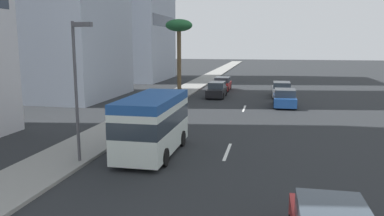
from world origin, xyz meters
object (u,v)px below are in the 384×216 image
(car_second, at_px, (222,84))
(car_third, at_px, (285,98))
(minibus_lead, at_px, (153,122))
(car_sixth, at_px, (217,90))
(palm_tree, at_px, (179,30))
(street_lamp, at_px, (78,76))
(car_fifth, at_px, (281,90))
(pedestrian_near_lamp, at_px, (134,111))

(car_second, height_order, car_third, car_third)
(minibus_lead, xyz_separation_m, car_sixth, (21.19, -0.37, -0.88))
(car_second, height_order, palm_tree, palm_tree)
(minibus_lead, height_order, street_lamp, street_lamp)
(car_sixth, bearing_deg, car_third, 53.22)
(car_second, bearing_deg, minibus_lead, -0.51)
(palm_tree, bearing_deg, car_sixth, -94.56)
(street_lamp, bearing_deg, car_fifth, -21.45)
(car_sixth, relative_size, street_lamp, 0.72)
(minibus_lead, xyz_separation_m, pedestrian_near_lamp, (5.84, 3.11, -0.54))
(car_fifth, distance_m, palm_tree, 12.48)
(street_lamp, bearing_deg, car_third, -28.19)
(palm_tree, distance_m, street_lamp, 23.94)
(car_third, bearing_deg, street_lamp, 151.81)
(minibus_lead, height_order, palm_tree, palm_tree)
(minibus_lead, xyz_separation_m, car_third, (16.17, -7.09, -0.87))
(car_second, bearing_deg, car_sixth, 1.31)
(minibus_lead, bearing_deg, car_second, 179.49)
(car_second, xyz_separation_m, car_sixth, (-5.80, -0.13, 0.00))
(minibus_lead, distance_m, car_sixth, 21.21)
(car_fifth, distance_m, street_lamp, 26.95)
(car_third, bearing_deg, pedestrian_near_lamp, 135.37)
(car_third, xyz_separation_m, pedestrian_near_lamp, (-10.33, 10.20, 0.33))
(minibus_lead, distance_m, car_third, 17.68)
(palm_tree, relative_size, street_lamp, 1.24)
(pedestrian_near_lamp, distance_m, palm_tree, 16.76)
(car_sixth, height_order, street_lamp, street_lamp)
(car_fifth, xyz_separation_m, palm_tree, (-1.15, 10.75, 6.23))
(minibus_lead, bearing_deg, palm_tree, -170.14)
(minibus_lead, bearing_deg, street_lamp, -51.24)
(minibus_lead, relative_size, palm_tree, 0.77)
(minibus_lead, relative_size, street_lamp, 0.96)
(car_second, xyz_separation_m, car_fifth, (-4.33, -6.77, 0.01))
(car_fifth, relative_size, car_sixth, 1.00)
(car_third, height_order, palm_tree, palm_tree)
(car_third, bearing_deg, palm_tree, 63.72)
(minibus_lead, relative_size, car_fifth, 1.33)
(car_third, bearing_deg, minibus_lead, 156.34)
(minibus_lead, relative_size, car_sixth, 1.33)
(car_third, relative_size, pedestrian_near_lamp, 2.42)
(palm_tree, bearing_deg, car_fifth, -83.92)
(pedestrian_near_lamp, height_order, palm_tree, palm_tree)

